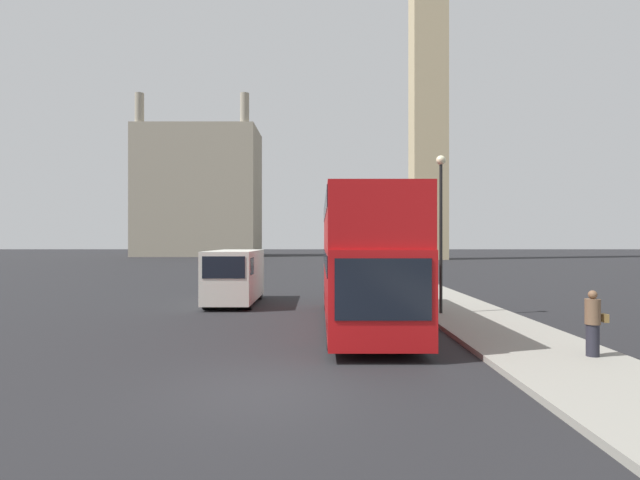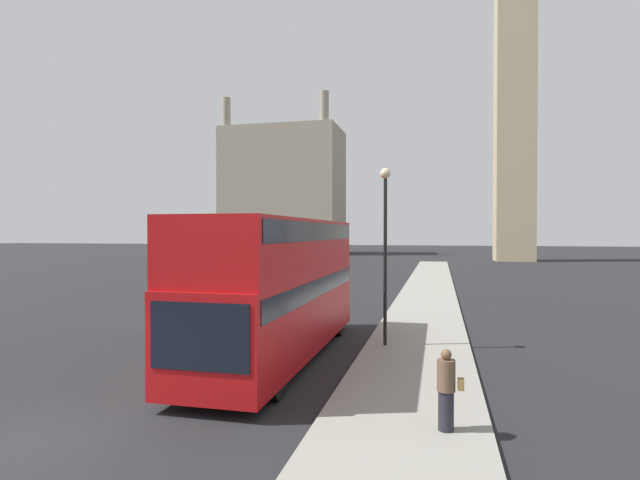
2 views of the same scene
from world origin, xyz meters
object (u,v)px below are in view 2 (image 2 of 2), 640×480
(red_double_decker_bus, at_px, (280,281))
(pedestrian, at_px, (447,390))
(white_van, at_px, (206,291))
(street_lamp, at_px, (385,230))

(red_double_decker_bus, relative_size, pedestrian, 6.91)
(white_van, bearing_deg, red_double_decker_bus, -46.58)
(street_lamp, bearing_deg, pedestrian, -74.72)
(red_double_decker_bus, distance_m, white_van, 7.96)
(white_van, xyz_separation_m, pedestrian, (10.51, -10.89, -0.38))
(pedestrian, relative_size, street_lamp, 0.26)
(red_double_decker_bus, height_order, white_van, red_double_decker_bus)
(pedestrian, bearing_deg, street_lamp, 105.28)
(white_van, distance_m, pedestrian, 15.14)
(white_van, relative_size, pedestrian, 3.42)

